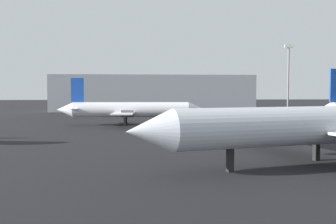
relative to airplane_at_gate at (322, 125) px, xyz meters
name	(u,v)px	position (x,y,z in m)	size (l,w,h in m)	color
airplane_at_gate	(322,125)	(0.00, 0.00, 0.00)	(36.63, 27.66, 10.49)	silver
airplane_far_left	(130,110)	(-18.54, 43.13, -0.56)	(30.27, 18.15, 9.63)	white
light_mast_right	(288,76)	(25.28, 68.47, 7.47)	(2.40, 0.50, 19.89)	slate
terminal_building	(153,93)	(-11.12, 101.96, 2.53)	(70.17, 19.54, 12.56)	#999EA3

